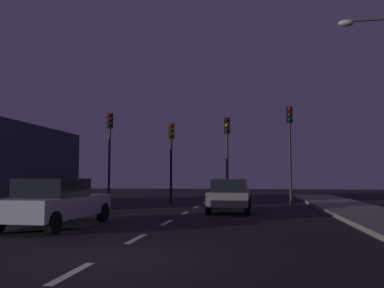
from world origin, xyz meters
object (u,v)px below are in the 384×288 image
at_px(traffic_signal_far_right, 290,137).
at_px(street_lamp_right, 383,97).
at_px(car_adjacent_lane, 55,202).
at_px(traffic_signal_far_left, 109,140).
at_px(traffic_signal_center_right, 227,143).
at_px(car_stopped_ahead, 230,195).
at_px(traffic_signal_center_left, 171,147).

xyz_separation_m(traffic_signal_far_right, street_lamp_right, (2.56, -7.95, 0.64)).
bearing_deg(car_adjacent_lane, traffic_signal_far_left, 101.26).
distance_m(traffic_signal_center_right, car_adjacent_lane, 12.38).
bearing_deg(traffic_signal_center_right, traffic_signal_far_left, 179.99).
distance_m(traffic_signal_far_right, street_lamp_right, 8.37).
height_order(car_stopped_ahead, car_adjacent_lane, car_adjacent_lane).
bearing_deg(traffic_signal_center_left, street_lamp_right, -40.68).
relative_size(traffic_signal_far_left, car_stopped_ahead, 1.37).
bearing_deg(street_lamp_right, traffic_signal_center_left, 139.32).
distance_m(traffic_signal_far_right, car_stopped_ahead, 6.42).
bearing_deg(traffic_signal_far_left, car_stopped_ahead, -33.08).
bearing_deg(car_stopped_ahead, traffic_signal_far_right, 57.09).
distance_m(car_stopped_ahead, street_lamp_right, 7.45).
relative_size(traffic_signal_far_right, street_lamp_right, 0.74).
bearing_deg(car_stopped_ahead, traffic_signal_far_left, 146.92).
distance_m(traffic_signal_far_left, traffic_signal_center_right, 6.91).
bearing_deg(street_lamp_right, traffic_signal_center_right, 127.20).
height_order(traffic_signal_far_right, car_adjacent_lane, traffic_signal_far_right).
xyz_separation_m(car_stopped_ahead, car_adjacent_lane, (-5.08, -6.39, 0.02)).
distance_m(traffic_signal_center_left, traffic_signal_center_right, 3.22).
relative_size(traffic_signal_far_right, car_stopped_ahead, 1.40).
bearing_deg(car_stopped_ahead, street_lamp_right, -29.53).
distance_m(car_adjacent_lane, street_lamp_right, 11.76).
height_order(car_stopped_ahead, street_lamp_right, street_lamp_right).
relative_size(car_adjacent_lane, street_lamp_right, 0.63).
height_order(traffic_signal_far_right, car_stopped_ahead, traffic_signal_far_right).
bearing_deg(traffic_signal_far_left, traffic_signal_center_right, -0.01).
relative_size(traffic_signal_center_right, street_lamp_right, 0.66).
distance_m(car_stopped_ahead, car_adjacent_lane, 8.16).
xyz_separation_m(traffic_signal_center_left, traffic_signal_far_right, (6.68, 0.00, 0.52)).
distance_m(traffic_signal_far_left, traffic_signal_center_left, 3.71).
relative_size(traffic_signal_center_right, traffic_signal_far_right, 0.90).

